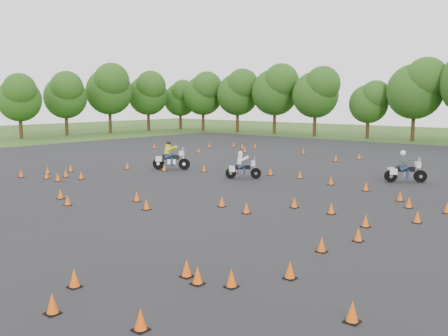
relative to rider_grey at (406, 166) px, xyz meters
name	(u,v)px	position (x,y,z in m)	size (l,w,h in m)	color
ground	(167,204)	(-6.04, -12.68, -0.90)	(140.00, 140.00, 0.00)	#2D5119
asphalt_pad	(248,186)	(-6.04, -6.68, -0.90)	(62.00, 62.00, 0.00)	black
treeline	(444,99)	(-4.90, 22.93, 3.74)	(86.88, 32.09, 10.92)	#254B15
traffic_cones	(242,183)	(-6.10, -7.10, -0.67)	(36.04, 33.39, 0.45)	#FF570A
rider_grey	(406,166)	(0.00, 0.00, 0.00)	(2.33, 0.72, 1.80)	#3C4043
rider_yellow	(171,155)	(-13.70, -4.98, 0.06)	(2.49, 0.77, 1.92)	gold
rider_white	(243,165)	(-7.82, -4.78, -0.09)	(2.10, 0.64, 1.62)	white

